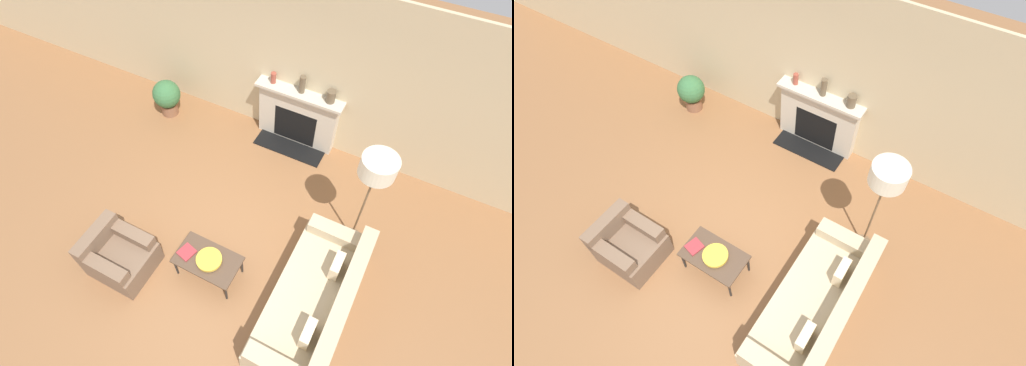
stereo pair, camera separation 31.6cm
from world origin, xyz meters
TOP-DOWN VIEW (x-y plane):
  - ground_plane at (0.00, 0.00)m, footprint 18.00×18.00m
  - wall_back at (0.00, 3.04)m, footprint 18.00×0.06m
  - fireplace at (0.04, 2.90)m, footprint 1.53×0.59m
  - couch at (1.56, 0.07)m, footprint 0.96×2.18m
  - armchair_near at (-1.17, -0.58)m, footprint 0.85×0.76m
  - coffee_table at (0.02, -0.10)m, footprint 0.90×0.54m
  - bowl at (0.06, -0.11)m, footprint 0.36×0.36m
  - book at (-0.29, -0.14)m, footprint 0.25×0.26m
  - floor_lamp at (1.66, 1.41)m, footprint 0.46×0.46m
  - mantel_vase_left at (-0.46, 2.91)m, footprint 0.09×0.09m
  - mantel_vase_center_left at (0.05, 2.91)m, footprint 0.10×0.10m
  - mantel_vase_center_right at (0.55, 2.91)m, footprint 0.15×0.15m
  - potted_plant at (-2.41, 2.41)m, footprint 0.52×0.52m

SIDE VIEW (x-z plane):
  - ground_plane at x=0.00m, z-range 0.00..0.00m
  - armchair_near at x=-1.17m, z-range -0.07..0.65m
  - couch at x=1.56m, z-range -0.12..0.73m
  - coffee_table at x=0.02m, z-range 0.18..0.61m
  - potted_plant at x=-2.41m, z-range 0.05..0.78m
  - book at x=-0.29m, z-range 0.43..0.46m
  - bowl at x=0.06m, z-range 0.44..0.50m
  - fireplace at x=0.04m, z-range -0.01..1.10m
  - mantel_vase_left at x=-0.46m, z-range 1.11..1.30m
  - mantel_vase_center_right at x=0.55m, z-range 1.11..1.32m
  - mantel_vase_center_left at x=0.05m, z-range 1.11..1.42m
  - wall_back at x=0.00m, z-range 0.00..2.90m
  - floor_lamp at x=1.66m, z-range 0.71..2.59m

